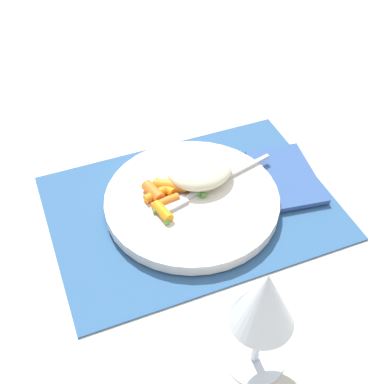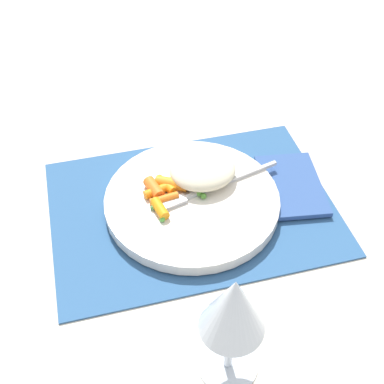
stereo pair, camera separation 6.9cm
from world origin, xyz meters
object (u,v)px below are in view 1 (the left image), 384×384
object	(u,v)px
wine_glass	(264,303)
plate	(192,201)
carrot_portion	(163,193)
napkin	(285,175)
rice_mound	(199,169)
fork	(206,188)

from	to	relation	value
wine_glass	plate	bearing A→B (deg)	-95.07
plate	carrot_portion	xyz separation A→B (m)	(0.04, -0.02, 0.02)
carrot_portion	napkin	xyz separation A→B (m)	(-0.20, 0.01, -0.02)
napkin	rice_mound	bearing A→B (deg)	-12.92
carrot_portion	fork	world-z (taller)	carrot_portion
rice_mound	fork	distance (m)	0.03
plate	wine_glass	world-z (taller)	wine_glass
carrot_portion	wine_glass	size ratio (longest dim) A/B	0.52
plate	napkin	world-z (taller)	plate
fork	wine_glass	size ratio (longest dim) A/B	1.23
plate	napkin	bearing A→B (deg)	-178.68
fork	wine_glass	distance (m)	0.28
carrot_portion	napkin	bearing A→B (deg)	176.45
rice_mound	napkin	size ratio (longest dim) A/B	0.73
rice_mound	wine_glass	world-z (taller)	wine_glass
plate	fork	xyz separation A→B (m)	(-0.03, -0.01, 0.01)
carrot_portion	napkin	size ratio (longest dim) A/B	0.62
fork	napkin	xyz separation A→B (m)	(-0.14, 0.00, -0.02)
carrot_portion	fork	bearing A→B (deg)	171.56
plate	napkin	distance (m)	0.16
fork	carrot_portion	bearing A→B (deg)	-8.44
rice_mound	wine_glass	size ratio (longest dim) A/B	0.61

